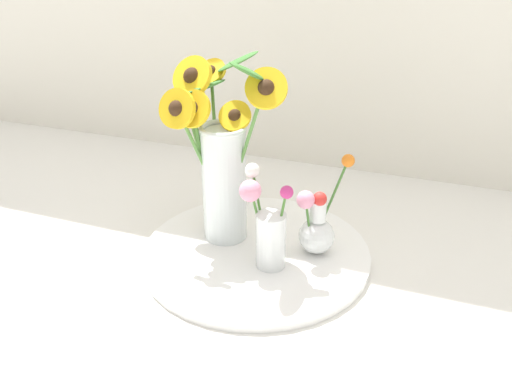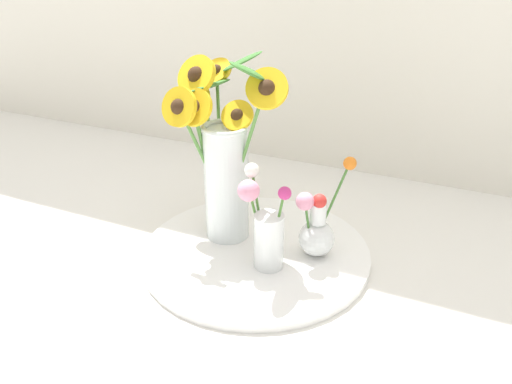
{
  "view_description": "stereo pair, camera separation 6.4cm",
  "coord_description": "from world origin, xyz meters",
  "views": [
    {
      "loc": [
        0.29,
        -0.78,
        0.58
      ],
      "look_at": [
        -0.01,
        0.04,
        0.15
      ],
      "focal_mm": 35.0,
      "sensor_mm": 36.0,
      "label": 1
    },
    {
      "loc": [
        0.35,
        -0.75,
        0.58
      ],
      "look_at": [
        -0.01,
        0.04,
        0.15
      ],
      "focal_mm": 35.0,
      "sensor_mm": 36.0,
      "label": 2
    }
  ],
  "objects": [
    {
      "name": "mason_jar_sunflowers",
      "position": [
        -0.1,
        0.08,
        0.2
      ],
      "size": [
        0.29,
        0.18,
        0.4
      ],
      "color": "silver",
      "rests_on": "serving_tray"
    },
    {
      "name": "serving_tray",
      "position": [
        -0.01,
        0.04,
        0.01
      ],
      "size": [
        0.47,
        0.47,
        0.02
      ],
      "color": "white",
      "rests_on": "ground_plane"
    },
    {
      "name": "vase_bulb_right",
      "position": [
        0.11,
        0.08,
        0.08
      ],
      "size": [
        0.1,
        0.1,
        0.2
      ],
      "color": "white",
      "rests_on": "serving_tray"
    },
    {
      "name": "ground_plane",
      "position": [
        0.0,
        0.0,
        0.0
      ],
      "size": [
        6.0,
        6.0,
        0.0
      ],
      "primitive_type": "plane",
      "color": "silver"
    },
    {
      "name": "vase_small_center",
      "position": [
        0.03,
        0.0,
        0.1
      ],
      "size": [
        0.1,
        0.07,
        0.2
      ],
      "color": "white",
      "rests_on": "serving_tray"
    }
  ]
}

